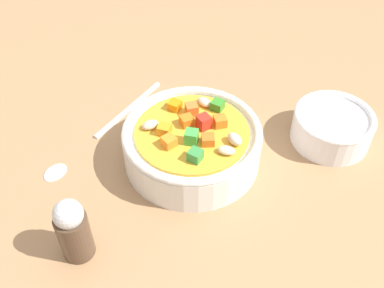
{
  "coord_description": "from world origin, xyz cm",
  "views": [
    {
      "loc": [
        -18.45,
        -35.61,
        42.72
      ],
      "look_at": [
        0.0,
        0.0,
        2.73
      ],
      "focal_mm": 42.22,
      "sensor_mm": 36.0,
      "label": 1
    }
  ],
  "objects": [
    {
      "name": "ground_plane",
      "position": [
        0.0,
        0.0,
        -1.0
      ],
      "size": [
        140.0,
        140.0,
        2.0
      ],
      "primitive_type": "cube",
      "color": "#9E754F"
    },
    {
      "name": "soup_bowl_main",
      "position": [
        0.01,
        -0.0,
        2.93
      ],
      "size": [
        17.33,
        17.33,
        6.65
      ],
      "color": "white",
      "rests_on": "ground_plane"
    },
    {
      "name": "spoon",
      "position": [
        -8.96,
        10.02,
        0.42
      ],
      "size": [
        21.26,
        12.91,
        0.85
      ],
      "rotation": [
        0.0,
        0.0,
        3.65
      ],
      "color": "silver",
      "rests_on": "ground_plane"
    },
    {
      "name": "side_bowl_small",
      "position": [
        18.18,
        -5.22,
        2.3
      ],
      "size": [
        10.55,
        10.55,
        4.46
      ],
      "color": "white",
      "rests_on": "ground_plane"
    },
    {
      "name": "pepper_shaker",
      "position": [
        -17.09,
        -6.55,
        4.06
      ],
      "size": [
        3.45,
        3.45,
        8.21
      ],
      "color": "#4C3828",
      "rests_on": "ground_plane"
    }
  ]
}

